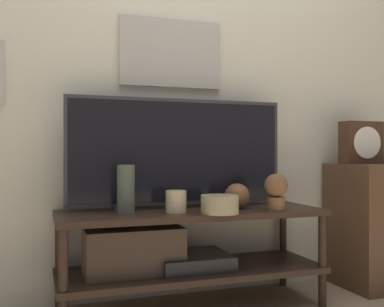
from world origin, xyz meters
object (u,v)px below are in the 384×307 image
at_px(television, 178,152).
at_px(decorative_bust, 276,190).
at_px(vase_round_glass, 237,196).
at_px(mantel_clock, 361,143).
at_px(candle_jar, 176,201).
at_px(vase_wide_bowl, 220,204).
at_px(vase_tall_ceramic, 126,189).

height_order(television, decorative_bust, television).
height_order(vase_round_glass, mantel_clock, mantel_clock).
bearing_deg(candle_jar, vase_wide_bowl, -28.41).
distance_m(vase_tall_ceramic, mantel_clock, 1.43).
height_order(television, vase_wide_bowl, television).
xyz_separation_m(vase_tall_ceramic, vase_round_glass, (0.56, -0.02, -0.05)).
height_order(television, mantel_clock, television).
bearing_deg(vase_tall_ceramic, decorative_bust, -10.83).
height_order(candle_jar, mantel_clock, mantel_clock).
relative_size(candle_jar, mantel_clock, 0.42).
xyz_separation_m(decorative_bust, mantel_clock, (0.69, 0.22, 0.24)).
xyz_separation_m(television, decorative_bust, (0.43, -0.25, -0.19)).
xyz_separation_m(vase_tall_ceramic, mantel_clock, (1.41, 0.08, 0.23)).
relative_size(television, candle_jar, 10.87).
distance_m(vase_round_glass, candle_jar, 0.33).
xyz_separation_m(television, vase_wide_bowl, (0.12, -0.26, -0.25)).
bearing_deg(television, vase_wide_bowl, -65.40).
xyz_separation_m(vase_tall_ceramic, candle_jar, (0.23, -0.05, -0.06)).
bearing_deg(decorative_bust, mantel_clock, 17.42).
height_order(television, candle_jar, television).
bearing_deg(vase_tall_ceramic, candle_jar, -13.30).
relative_size(vase_round_glass, vase_wide_bowl, 0.73).
xyz_separation_m(vase_wide_bowl, decorative_bust, (0.31, 0.02, 0.06)).
height_order(candle_jar, decorative_bust, decorative_bust).
distance_m(television, vase_tall_ceramic, 0.36).
bearing_deg(decorative_bust, vase_wide_bowl, -177.06).
distance_m(vase_tall_ceramic, vase_round_glass, 0.56).
relative_size(vase_wide_bowl, mantel_clock, 0.71).
xyz_separation_m(television, mantel_clock, (1.12, -0.03, 0.05)).
bearing_deg(television, candle_jar, -110.60).
distance_m(television, candle_jar, 0.30).
relative_size(vase_tall_ceramic, vase_wide_bowl, 1.28).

